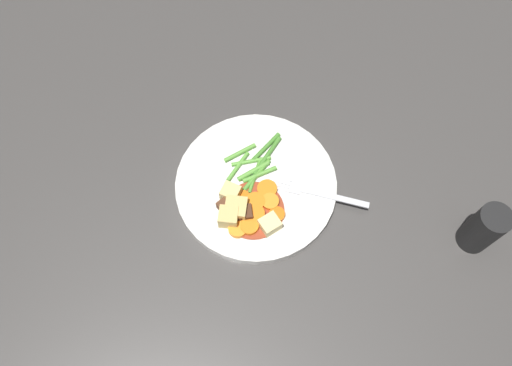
# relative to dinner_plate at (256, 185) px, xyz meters

# --- Properties ---
(ground_plane) EXTENTS (3.00, 3.00, 0.00)m
(ground_plane) POSITION_rel_dinner_plate_xyz_m (0.00, 0.00, -0.01)
(ground_plane) COLOR #423F3D
(dinner_plate) EXTENTS (0.27, 0.27, 0.02)m
(dinner_plate) POSITION_rel_dinner_plate_xyz_m (0.00, 0.00, 0.00)
(dinner_plate) COLOR white
(dinner_plate) RESTS_ON ground_plane
(stew_sauce) EXTENTS (0.10, 0.10, 0.00)m
(stew_sauce) POSITION_rel_dinner_plate_xyz_m (0.05, -0.01, 0.01)
(stew_sauce) COLOR #93381E
(stew_sauce) RESTS_ON dinner_plate
(carrot_slice_0) EXTENTS (0.04, 0.04, 0.01)m
(carrot_slice_0) POSITION_rel_dinner_plate_xyz_m (0.04, -0.01, 0.01)
(carrot_slice_0) COLOR orange
(carrot_slice_0) RESTS_ON dinner_plate
(carrot_slice_1) EXTENTS (0.04, 0.04, 0.01)m
(carrot_slice_1) POSITION_rel_dinner_plate_xyz_m (0.04, 0.02, 0.01)
(carrot_slice_1) COLOR orange
(carrot_slice_1) RESTS_ON dinner_plate
(carrot_slice_2) EXTENTS (0.03, 0.03, 0.01)m
(carrot_slice_2) POSITION_rel_dinner_plate_xyz_m (0.06, -0.01, 0.01)
(carrot_slice_2) COLOR orange
(carrot_slice_2) RESTS_ON dinner_plate
(carrot_slice_3) EXTENTS (0.03, 0.03, 0.01)m
(carrot_slice_3) POSITION_rel_dinner_plate_xyz_m (0.06, 0.02, 0.01)
(carrot_slice_3) COLOR orange
(carrot_slice_3) RESTS_ON dinner_plate
(carrot_slice_4) EXTENTS (0.04, 0.04, 0.01)m
(carrot_slice_4) POSITION_rel_dinner_plate_xyz_m (0.07, -0.05, 0.01)
(carrot_slice_4) COLOR orange
(carrot_slice_4) RESTS_ON dinner_plate
(carrot_slice_5) EXTENTS (0.04, 0.04, 0.01)m
(carrot_slice_5) POSITION_rel_dinner_plate_xyz_m (0.02, -0.03, 0.01)
(carrot_slice_5) COLOR orange
(carrot_slice_5) RESTS_ON dinner_plate
(carrot_slice_6) EXTENTS (0.04, 0.04, 0.01)m
(carrot_slice_6) POSITION_rel_dinner_plate_xyz_m (0.02, 0.02, 0.01)
(carrot_slice_6) COLOR orange
(carrot_slice_6) RESTS_ON dinner_plate
(carrot_slice_7) EXTENTS (0.03, 0.03, 0.01)m
(carrot_slice_7) POSITION_rel_dinner_plate_xyz_m (0.08, -0.03, 0.01)
(carrot_slice_7) COLOR orange
(carrot_slice_7) RESTS_ON dinner_plate
(potato_chunk_0) EXTENTS (0.04, 0.04, 0.03)m
(potato_chunk_0) POSITION_rel_dinner_plate_xyz_m (0.04, -0.04, 0.02)
(potato_chunk_0) COLOR #DBBC6B
(potato_chunk_0) RESTS_ON dinner_plate
(potato_chunk_1) EXTENTS (0.04, 0.04, 0.02)m
(potato_chunk_1) POSITION_rel_dinner_plate_xyz_m (0.08, 0.01, 0.02)
(potato_chunk_1) COLOR #EAD68C
(potato_chunk_1) RESTS_ON dinner_plate
(potato_chunk_2) EXTENTS (0.04, 0.04, 0.03)m
(potato_chunk_2) POSITION_rel_dinner_plate_xyz_m (0.02, -0.05, 0.02)
(potato_chunk_2) COLOR #E5CC7A
(potato_chunk_2) RESTS_ON dinner_plate
(potato_chunk_3) EXTENTS (0.04, 0.04, 0.03)m
(potato_chunk_3) POSITION_rel_dinner_plate_xyz_m (0.06, -0.06, 0.02)
(potato_chunk_3) COLOR #DBBC6B
(potato_chunk_3) RESTS_ON dinner_plate
(meat_chunk_0) EXTENTS (0.03, 0.02, 0.02)m
(meat_chunk_0) POSITION_rel_dinner_plate_xyz_m (0.05, -0.03, 0.02)
(meat_chunk_0) COLOR #4C2B19
(meat_chunk_0) RESTS_ON dinner_plate
(meat_chunk_1) EXTENTS (0.03, 0.03, 0.02)m
(meat_chunk_1) POSITION_rel_dinner_plate_xyz_m (0.04, -0.06, 0.02)
(meat_chunk_1) COLOR #56331E
(meat_chunk_1) RESTS_ON dinner_plate
(green_bean_0) EXTENTS (0.07, 0.06, 0.01)m
(green_bean_0) POSITION_rel_dinner_plate_xyz_m (-0.04, 0.03, 0.01)
(green_bean_0) COLOR #4C8E33
(green_bean_0) RESTS_ON dinner_plate
(green_bean_1) EXTENTS (0.05, 0.06, 0.01)m
(green_bean_1) POSITION_rel_dinner_plate_xyz_m (-0.06, 0.03, 0.01)
(green_bean_1) COLOR #4C8E33
(green_bean_1) RESTS_ON dinner_plate
(green_bean_2) EXTENTS (0.03, 0.06, 0.01)m
(green_bean_2) POSITION_rel_dinner_plate_xyz_m (-0.02, 0.00, 0.01)
(green_bean_2) COLOR #66AD42
(green_bean_2) RESTS_ON dinner_plate
(green_bean_3) EXTENTS (0.02, 0.06, 0.01)m
(green_bean_3) POSITION_rel_dinner_plate_xyz_m (-0.01, 0.01, 0.01)
(green_bean_3) COLOR #66AD42
(green_bean_3) RESTS_ON dinner_plate
(green_bean_4) EXTENTS (0.03, 0.06, 0.01)m
(green_bean_4) POSITION_rel_dinner_plate_xyz_m (-0.06, -0.02, 0.01)
(green_bean_4) COLOR #66AD42
(green_bean_4) RESTS_ON dinner_plate
(green_bean_5) EXTENTS (0.06, 0.04, 0.01)m
(green_bean_5) POSITION_rel_dinner_plate_xyz_m (-0.01, 0.00, 0.01)
(green_bean_5) COLOR #599E38
(green_bean_5) RESTS_ON dinner_plate
(green_bean_6) EXTENTS (0.01, 0.07, 0.01)m
(green_bean_6) POSITION_rel_dinner_plate_xyz_m (-0.04, -0.00, 0.01)
(green_bean_6) COLOR #66AD42
(green_bean_6) RESTS_ON dinner_plate
(green_bean_7) EXTENTS (0.06, 0.07, 0.01)m
(green_bean_7) POSITION_rel_dinner_plate_xyz_m (-0.01, 0.00, 0.01)
(green_bean_7) COLOR #599E38
(green_bean_7) RESTS_ON dinner_plate
(green_bean_8) EXTENTS (0.05, 0.05, 0.01)m
(green_bean_8) POSITION_rel_dinner_plate_xyz_m (-0.04, -0.02, 0.01)
(green_bean_8) COLOR #66AD42
(green_bean_8) RESTS_ON dinner_plate
(fork) EXTENTS (0.09, 0.16, 0.00)m
(fork) POSITION_rel_dinner_plate_xyz_m (0.04, 0.09, 0.01)
(fork) COLOR silver
(fork) RESTS_ON dinner_plate
(pepper_mill) EXTENTS (0.05, 0.05, 0.10)m
(pepper_mill) POSITION_rel_dinner_plate_xyz_m (0.16, 0.32, 0.04)
(pepper_mill) COLOR black
(pepper_mill) RESTS_ON ground_plane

